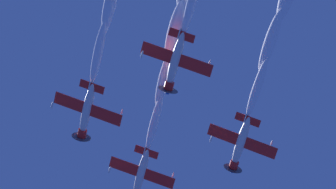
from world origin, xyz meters
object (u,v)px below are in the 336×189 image
object	(u,v)px
airplane_right_wingman	(240,144)
airplane_slot_tail	(175,62)
airplane_left_wingman	(87,112)
airplane_lead	(141,175)

from	to	relation	value
airplane_right_wingman	airplane_slot_tail	bearing A→B (deg)	64.43
airplane_left_wingman	airplane_slot_tail	distance (m)	13.20
airplane_slot_tail	airplane_right_wingman	bearing A→B (deg)	-115.57
airplane_left_wingman	airplane_right_wingman	size ratio (longest dim) A/B	1.01
airplane_lead	airplane_right_wingman	size ratio (longest dim) A/B	1.02
airplane_left_wingman	airplane_right_wingman	bearing A→B (deg)	-155.42
airplane_left_wingman	airplane_right_wingman	distance (m)	20.47
airplane_lead	airplane_slot_tail	world-z (taller)	airplane_lead
airplane_lead	airplane_right_wingman	bearing A→B (deg)	168.03
airplane_right_wingman	airplane_left_wingman	bearing A→B (deg)	24.58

